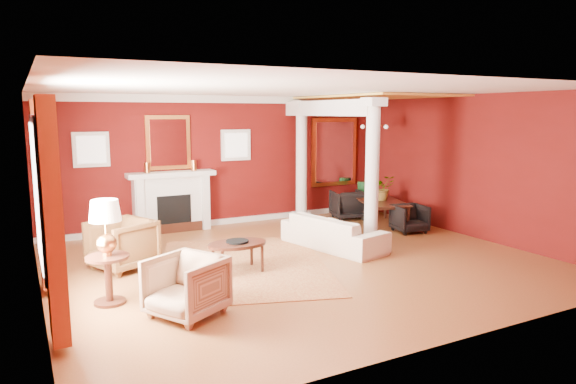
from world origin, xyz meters
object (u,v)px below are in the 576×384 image
coffee_table (237,245)px  side_table (106,235)px  armchair_leopard (122,242)px  dining_table (382,206)px  sofa (334,227)px  armchair_stripe (186,284)px

coffee_table → side_table: (-2.04, -0.47, 0.50)m
armchair_leopard → dining_table: size_ratio=0.56×
coffee_table → dining_table: (4.24, 1.73, 0.01)m
armchair_leopard → side_table: 1.64m
armchair_leopard → dining_table: bearing=72.1°
armchair_leopard → dining_table: 5.88m
sofa → coffee_table: size_ratio=2.18×
sofa → armchair_leopard: 3.80m
sofa → coffee_table: (-2.17, -0.55, 0.03)m
armchair_leopard → coffee_table: bearing=32.4°
armchair_stripe → coffee_table: armchair_stripe is taller
coffee_table → sofa: bearing=14.2°
sofa → armchair_stripe: size_ratio=2.50×
side_table → dining_table: bearing=19.3°
armchair_stripe → coffee_table: (1.25, 1.36, 0.02)m
coffee_table → dining_table: bearing=22.2°
armchair_stripe → coffee_table: bearing=107.8°
armchair_stripe → side_table: side_table is taller
armchair_leopard → side_table: (-0.44, -1.50, 0.48)m
dining_table → sofa: bearing=138.8°
sofa → dining_table: 2.38m
sofa → armchair_leopard: (-3.77, 0.48, 0.04)m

